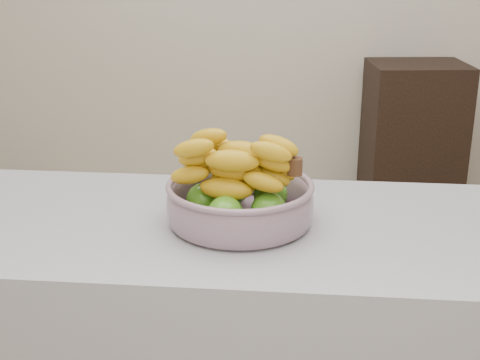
# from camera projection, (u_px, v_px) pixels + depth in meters

# --- Properties ---
(cabinet) EXTENTS (0.54, 0.45, 0.89)m
(cabinet) POSITION_uv_depth(u_px,v_px,m) (412.00, 145.00, 3.60)
(cabinet) COLOR black
(cabinet) RESTS_ON ground
(fruit_bowl) EXTENTS (0.32, 0.32, 0.19)m
(fruit_bowl) POSITION_uv_depth(u_px,v_px,m) (240.00, 196.00, 1.45)
(fruit_bowl) COLOR #9BA3BA
(fruit_bowl) RESTS_ON counter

